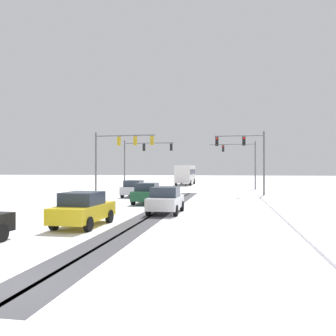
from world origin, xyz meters
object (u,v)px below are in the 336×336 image
Objects in this scene: car_yellow_cab_fourth at (83,209)px; car_silver_lead at (134,189)px; traffic_signal_far_right at (242,156)px; car_dark_green_second at (147,193)px; traffic_signal_near_right at (247,151)px; car_white_third at (166,200)px; bus_oncoming at (186,173)px; traffic_signal_far_left at (142,154)px; traffic_signal_near_left at (119,149)px.

car_silver_lead is at bearing 97.83° from car_yellow_cab_fourth.
car_dark_green_second is (-8.05, -21.54, -3.62)m from traffic_signal_far_right.
traffic_signal_near_right is at bearing 67.65° from car_yellow_cab_fourth.
car_dark_green_second is 1.00× the size of car_yellow_cab_fourth.
car_silver_lead and car_white_third have the same top height.
traffic_signal_near_right is at bearing 49.76° from car_dark_green_second.
bus_oncoming reaches higher than car_silver_lead.
traffic_signal_near_right is 1.57× the size of car_yellow_cab_fourth.
traffic_signal_near_left is (0.25, -10.16, 0.13)m from traffic_signal_far_left.
traffic_signal_far_right is 0.59× the size of bus_oncoming.
traffic_signal_far_right is (0.00, 12.02, -0.16)m from traffic_signal_near_right.
traffic_signal_far_left reaches higher than car_white_third.
car_white_third is at bearing -84.63° from bus_oncoming.
traffic_signal_near_left is 4.54m from car_silver_lead.
traffic_signal_near_right reaches higher than car_silver_lead.
traffic_signal_far_left is 1.02× the size of traffic_signal_near_left.
traffic_signal_near_left is (-12.75, -2.13, 0.20)m from traffic_signal_near_right.
traffic_signal_far_left is at bearing 107.84° from car_white_third.
traffic_signal_far_left is at bearing 91.41° from traffic_signal_near_left.
car_dark_green_second is at bearing -130.24° from traffic_signal_near_right.
traffic_signal_far_left is at bearing 105.75° from car_dark_green_second.
traffic_signal_near_left is at bearing -132.02° from traffic_signal_far_right.
traffic_signal_far_left is 1.61× the size of car_dark_green_second.
traffic_signal_far_left reaches higher than car_dark_green_second.
traffic_signal_near_right is at bearing -31.71° from traffic_signal_far_left.
bus_oncoming is at bearing 82.69° from traffic_signal_near_left.
traffic_signal_near_right is at bearing 16.59° from car_silver_lead.
traffic_signal_near_right is 12.93m from traffic_signal_near_left.
traffic_signal_far_right is 1.57× the size of car_yellow_cab_fourth.
traffic_signal_far_right is at bearing 47.98° from traffic_signal_near_left.
traffic_signal_far_left is 24.63m from car_white_third.
car_white_third is (-5.55, -15.13, -3.78)m from traffic_signal_near_right.
traffic_signal_near_right is 26.59m from bus_oncoming.
traffic_signal_near_left is (-12.75, -14.15, 0.37)m from traffic_signal_far_right.
traffic_signal_near_right reaches higher than bus_oncoming.
car_dark_green_second is at bearing 114.03° from car_white_third.
bus_oncoming is at bearing 77.54° from traffic_signal_far_left.
traffic_signal_far_left is 13.60m from traffic_signal_far_right.
car_yellow_cab_fourth is at bearing -81.06° from traffic_signal_far_left.
car_dark_green_second is at bearing -87.91° from bus_oncoming.
traffic_signal_near_left is 1.58× the size of car_dark_green_second.
car_silver_lead is (1.87, -1.12, -3.99)m from traffic_signal_near_left.
traffic_signal_far_right is (13.00, 3.99, -0.23)m from traffic_signal_far_left.
bus_oncoming is (-0.81, 45.42, 1.18)m from car_yellow_cab_fourth.
bus_oncoming is (-9.30, 24.78, -2.61)m from traffic_signal_near_right.
car_white_third is 40.10m from bus_oncoming.
car_silver_lead is 17.56m from car_yellow_cab_fourth.
car_silver_lead is 6.88m from car_dark_green_second.
traffic_signal_near_left reaches higher than car_white_third.
traffic_signal_near_right is 1.58× the size of car_dark_green_second.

